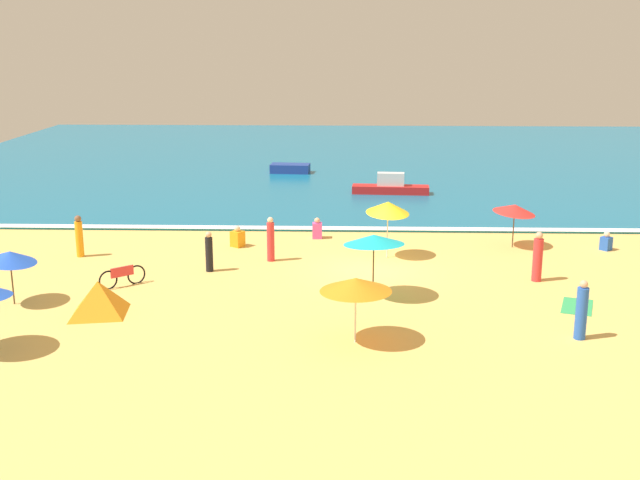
% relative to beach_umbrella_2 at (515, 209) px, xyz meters
% --- Properties ---
extents(ground_plane, '(60.00, 60.00, 0.00)m').
position_rel_beach_umbrella_2_xyz_m(ground_plane, '(-6.24, -3.47, -1.69)').
color(ground_plane, '#EDBC60').
extents(ocean_water, '(60.00, 44.00, 0.10)m').
position_rel_beach_umbrella_2_xyz_m(ocean_water, '(-6.24, 24.53, -1.64)').
color(ocean_water, '#146B93').
rests_on(ocean_water, ground_plane).
extents(wave_breaker_foam, '(57.00, 0.70, 0.01)m').
position_rel_beach_umbrella_2_xyz_m(wave_breaker_foam, '(-6.24, 2.83, -1.59)').
color(wave_breaker_foam, white).
rests_on(wave_breaker_foam, ocean_water).
extents(beach_umbrella_2, '(2.51, 2.50, 1.99)m').
position_rel_beach_umbrella_2_xyz_m(beach_umbrella_2, '(0.00, 0.00, 0.00)').
color(beach_umbrella_2, '#4C3823').
rests_on(beach_umbrella_2, ground_plane).
extents(beach_umbrella_4, '(2.30, 2.33, 2.45)m').
position_rel_beach_umbrella_2_xyz_m(beach_umbrella_4, '(-5.48, -1.80, 0.41)').
color(beach_umbrella_4, silver).
rests_on(beach_umbrella_4, ground_plane).
extents(beach_umbrella_5, '(2.79, 2.80, 2.34)m').
position_rel_beach_umbrella_2_xyz_m(beach_umbrella_5, '(-6.23, -6.99, 0.40)').
color(beach_umbrella_5, '#4C3823').
rests_on(beach_umbrella_5, ground_plane).
extents(beach_umbrella_6, '(2.05, 2.03, 1.96)m').
position_rel_beach_umbrella_2_xyz_m(beach_umbrella_6, '(-18.43, -8.04, -0.03)').
color(beach_umbrella_6, '#4C3823').
rests_on(beach_umbrella_6, ground_plane).
extents(beach_umbrella_7, '(2.69, 2.69, 2.01)m').
position_rel_beach_umbrella_2_xyz_m(beach_umbrella_7, '(-6.90, -11.15, 0.10)').
color(beach_umbrella_7, silver).
rests_on(beach_umbrella_7, ground_plane).
extents(beach_tent, '(2.43, 2.45, 1.12)m').
position_rel_beach_umbrella_2_xyz_m(beach_tent, '(-15.23, -8.95, -1.13)').
color(beach_tent, orange).
rests_on(beach_tent, ground_plane).
extents(parked_bicycle, '(1.42, 1.23, 0.76)m').
position_rel_beach_umbrella_2_xyz_m(parked_bicycle, '(-15.28, -5.95, -1.31)').
color(parked_bicycle, black).
rests_on(parked_bicycle, ground_plane).
extents(beachgoer_0, '(0.46, 0.46, 1.84)m').
position_rel_beach_umbrella_2_xyz_m(beachgoer_0, '(-0.15, -10.65, -0.83)').
color(beachgoer_0, blue).
rests_on(beachgoer_0, ground_plane).
extents(beachgoer_1, '(0.44, 0.44, 0.95)m').
position_rel_beach_umbrella_2_xyz_m(beachgoer_1, '(-8.46, 1.31, -1.29)').
color(beachgoer_1, '#D84CA5').
rests_on(beachgoer_1, ground_plane).
extents(beachgoer_2, '(0.37, 0.37, 1.74)m').
position_rel_beach_umbrella_2_xyz_m(beachgoer_2, '(-18.12, -2.05, -0.85)').
color(beachgoer_2, orange).
rests_on(beachgoer_2, ground_plane).
extents(beachgoer_3, '(0.40, 0.40, 1.57)m').
position_rel_beach_umbrella_2_xyz_m(beachgoer_3, '(-12.44, -3.98, -0.93)').
color(beachgoer_3, black).
rests_on(beachgoer_3, ground_plane).
extents(beachgoer_4, '(0.40, 0.40, 1.81)m').
position_rel_beach_umbrella_2_xyz_m(beachgoer_4, '(-10.20, -2.45, -0.82)').
color(beachgoer_4, red).
rests_on(beachgoer_4, ground_plane).
extents(beachgoer_5, '(0.56, 0.56, 0.82)m').
position_rel_beach_umbrella_2_xyz_m(beachgoer_5, '(3.87, -0.33, -1.34)').
color(beachgoer_5, blue).
rests_on(beachgoer_5, ground_plane).
extents(beachgoer_6, '(0.40, 0.40, 1.87)m').
position_rel_beach_umbrella_2_xyz_m(beachgoer_6, '(-0.10, -4.84, -0.80)').
color(beachgoer_6, red).
rests_on(beachgoer_6, ground_plane).
extents(beachgoer_7, '(0.66, 0.66, 0.92)m').
position_rel_beach_umbrella_2_xyz_m(beachgoer_7, '(-11.84, -0.25, -1.31)').
color(beachgoer_7, orange).
rests_on(beachgoer_7, ground_plane).
extents(beach_towel_0, '(1.49, 1.99, 0.01)m').
position_rel_beach_umbrella_2_xyz_m(beach_towel_0, '(0.62, -7.71, -1.69)').
color(beach_towel_0, green).
rests_on(beach_towel_0, ground_plane).
extents(small_boat_0, '(2.62, 1.45, 0.57)m').
position_rel_beach_umbrella_2_xyz_m(small_boat_0, '(-10.83, 18.27, -1.31)').
color(small_boat_0, navy).
rests_on(small_boat_0, ocean_water).
extents(small_boat_1, '(4.40, 1.29, 1.19)m').
position_rel_beach_umbrella_2_xyz_m(small_boat_1, '(-4.62, 11.37, -1.22)').
color(small_boat_1, red).
rests_on(small_boat_1, ocean_water).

